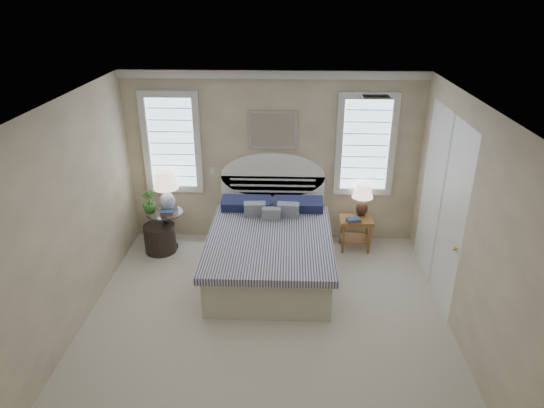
{
  "coord_description": "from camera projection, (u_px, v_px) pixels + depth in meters",
  "views": [
    {
      "loc": [
        0.26,
        -4.6,
        3.8
      ],
      "look_at": [
        0.04,
        1.0,
        1.27
      ],
      "focal_mm": 32.0,
      "sensor_mm": 36.0,
      "label": 1
    }
  ],
  "objects": [
    {
      "name": "wall_right",
      "position": [
        476.0,
        239.0,
        5.13
      ],
      "size": [
        0.02,
        5.0,
        2.7
      ],
      "primitive_type": "cube",
      "color": "tan",
      "rests_on": "floor"
    },
    {
      "name": "side_table_left",
      "position": [
        166.0,
        226.0,
        7.53
      ],
      "size": [
        0.56,
        0.56,
        0.63
      ],
      "color": "black",
      "rests_on": "floor"
    },
    {
      "name": "nightstand_right",
      "position": [
        356.0,
        226.0,
        7.52
      ],
      "size": [
        0.5,
        0.4,
        0.53
      ],
      "color": "olive",
      "rests_on": "floor"
    },
    {
      "name": "floor",
      "position": [
        265.0,
        335.0,
        5.77
      ],
      "size": [
        4.5,
        5.0,
        0.01
      ],
      "primitive_type": "cube",
      "color": "#BAB19F",
      "rests_on": "ground"
    },
    {
      "name": "switch_plate",
      "position": [
        212.0,
        171.0,
        7.59
      ],
      "size": [
        0.08,
        0.01,
        0.12
      ],
      "primitive_type": "cube",
      "color": "silver",
      "rests_on": "wall_back"
    },
    {
      "name": "potted_plant",
      "position": [
        149.0,
        202.0,
        7.34
      ],
      "size": [
        0.24,
        0.24,
        0.35
      ],
      "primitive_type": "imported",
      "rotation": [
        0.0,
        0.0,
        -0.27
      ],
      "color": "#31722D",
      "rests_on": "side_table_left"
    },
    {
      "name": "wall_back",
      "position": [
        273.0,
        159.0,
        7.48
      ],
      "size": [
        4.5,
        0.02,
        2.7
      ],
      "primitive_type": "cube",
      "color": "tan",
      "rests_on": "floor"
    },
    {
      "name": "bed",
      "position": [
        270.0,
        247.0,
        6.93
      ],
      "size": [
        1.72,
        2.28,
        1.47
      ],
      "color": "#B7B5A1",
      "rests_on": "floor"
    },
    {
      "name": "ceiling",
      "position": [
        263.0,
        111.0,
        4.65
      ],
      "size": [
        4.5,
        5.0,
        0.01
      ],
      "primitive_type": "cube",
      "color": "silver",
      "rests_on": "wall_back"
    },
    {
      "name": "wall_left",
      "position": [
        59.0,
        231.0,
        5.29
      ],
      "size": [
        0.02,
        5.0,
        2.7
      ],
      "primitive_type": "cube",
      "color": "tan",
      "rests_on": "floor"
    },
    {
      "name": "lamp_left",
      "position": [
        166.0,
        187.0,
        7.34
      ],
      "size": [
        0.41,
        0.41,
        0.63
      ],
      "rotation": [
        0.0,
        0.0,
        0.08
      ],
      "color": "silver",
      "rests_on": "side_table_left"
    },
    {
      "name": "hvac_vent",
      "position": [
        376.0,
        97.0,
        5.35
      ],
      "size": [
        0.3,
        0.2,
        0.02
      ],
      "primitive_type": "cube",
      "color": "#B2B2B2",
      "rests_on": "ceiling"
    },
    {
      "name": "window_right",
      "position": [
        365.0,
        145.0,
        7.31
      ],
      "size": [
        0.9,
        0.06,
        1.6
      ],
      "primitive_type": "cube",
      "color": "#AAC4D8",
      "rests_on": "wall_back"
    },
    {
      "name": "window_left",
      "position": [
        172.0,
        143.0,
        7.42
      ],
      "size": [
        0.9,
        0.06,
        1.6
      ],
      "primitive_type": "cube",
      "color": "#AAC4D8",
      "rests_on": "wall_back"
    },
    {
      "name": "crown_molding",
      "position": [
        273.0,
        74.0,
        6.92
      ],
      "size": [
        4.5,
        0.08,
        0.12
      ],
      "primitive_type": "cube",
      "color": "silver",
      "rests_on": "wall_back"
    },
    {
      "name": "lamp_right",
      "position": [
        362.0,
        196.0,
        7.43
      ],
      "size": [
        0.38,
        0.38,
        0.53
      ],
      "rotation": [
        0.0,
        0.0,
        0.19
      ],
      "color": "black",
      "rests_on": "nightstand_right"
    },
    {
      "name": "books_right",
      "position": [
        353.0,
        220.0,
        7.33
      ],
      "size": [
        0.24,
        0.2,
        0.06
      ],
      "rotation": [
        0.0,
        0.0,
        0.32
      ],
      "color": "#A53629",
      "rests_on": "nightstand_right"
    },
    {
      "name": "books_left",
      "position": [
        167.0,
        213.0,
        7.35
      ],
      "size": [
        0.21,
        0.16,
        0.05
      ],
      "rotation": [
        0.0,
        0.0,
        0.12
      ],
      "color": "#A53629",
      "rests_on": "side_table_left"
    },
    {
      "name": "painting",
      "position": [
        273.0,
        130.0,
        7.25
      ],
      "size": [
        0.74,
        0.04,
        0.58
      ],
      "primitive_type": "cube",
      "color": "silver",
      "rests_on": "wall_back"
    },
    {
      "name": "floor_pot",
      "position": [
        160.0,
        238.0,
        7.51
      ],
      "size": [
        0.49,
        0.49,
        0.44
      ],
      "primitive_type": "cylinder",
      "rotation": [
        0.0,
        0.0,
        -0.02
      ],
      "color": "black",
      "rests_on": "floor"
    },
    {
      "name": "closet_door",
      "position": [
        441.0,
        205.0,
        6.28
      ],
      "size": [
        0.02,
        1.8,
        2.4
      ],
      "primitive_type": "cube",
      "color": "white",
      "rests_on": "floor"
    }
  ]
}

